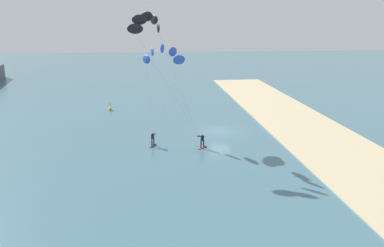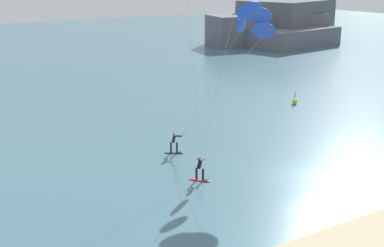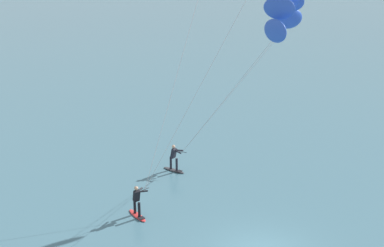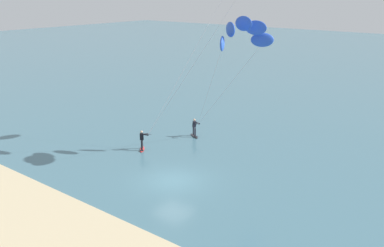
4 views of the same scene
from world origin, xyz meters
The scene contains 5 objects.
ground_plane centered at (0.00, 0.00, 0.00)m, with size 240.00×240.00×0.00m, color #426B7A.
sand_strip centered at (0.00, -11.50, 0.08)m, with size 80.00×10.56×0.16m, color #C6B289.
kitesurfer_nearshore centered at (-1.49, 8.59, 13.00)m, with size 7.89×8.61×14.75m.
kitesurfer_mid_water centered at (0.71, 7.13, 9.41)m, with size 7.93×5.40×11.01m.
marker_buoy centered at (13.15, 15.04, 0.30)m, with size 0.56×0.56×1.38m.
Camera 1 is at (-45.00, 8.72, 13.91)m, focal length 34.76 mm.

